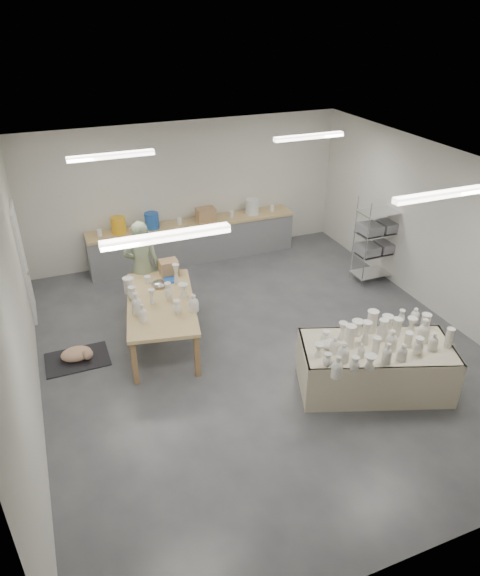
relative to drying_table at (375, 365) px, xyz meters
name	(u,v)px	position (x,y,z in m)	size (l,w,h in m)	color
room	(254,235)	(-1.26, 1.63, 1.63)	(8.00, 8.02, 3.00)	#424449
back_counter	(193,240)	(-1.17, 5.23, 0.06)	(4.60, 0.60, 1.24)	tan
wire_shelf	(378,239)	(2.04, 2.95, 0.49)	(0.88, 0.48, 1.80)	silver
drying_table	(375,365)	(0.00, 0.00, 0.00)	(2.41, 1.76, 1.13)	olive
work_table	(161,298)	(-2.59, 2.42, 0.39)	(1.48, 2.33, 1.19)	tan
rug	(77,359)	(-4.06, 2.36, -0.42)	(1.00, 0.70, 0.02)	black
cat	(78,354)	(-4.03, 2.34, -0.30)	(0.58, 0.49, 0.21)	white
potter	(142,267)	(-2.65, 3.51, 0.46)	(0.65, 0.43, 1.79)	#8DA37E
red_stool	(142,291)	(-2.65, 3.78, -0.18)	(0.33, 0.33, 0.28)	red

